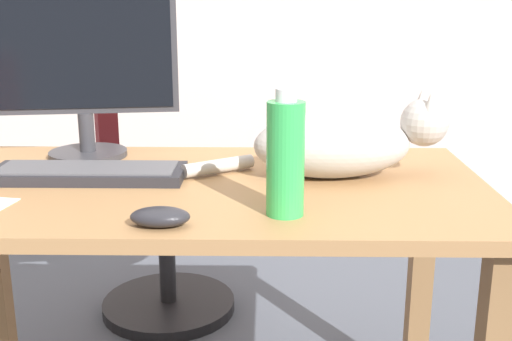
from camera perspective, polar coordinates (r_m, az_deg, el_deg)
desk at (r=1.47m, az=-5.64°, el=-5.19°), size 1.33×0.69×0.72m
office_chair at (r=2.27m, az=-9.41°, el=-3.00°), size 0.50×0.48×0.95m
monitor at (r=1.68m, az=-15.28°, el=8.72°), size 0.48×0.20×0.42m
keyboard at (r=1.51m, az=-14.77°, el=-0.21°), size 0.44×0.15×0.03m
cat at (r=1.47m, az=7.69°, el=2.51°), size 0.61×0.21×0.20m
computer_mouse at (r=1.17m, az=-8.57°, el=-4.11°), size 0.11×0.06×0.04m
spray_bottle at (r=1.20m, az=2.65°, el=1.19°), size 0.07×0.07×0.24m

